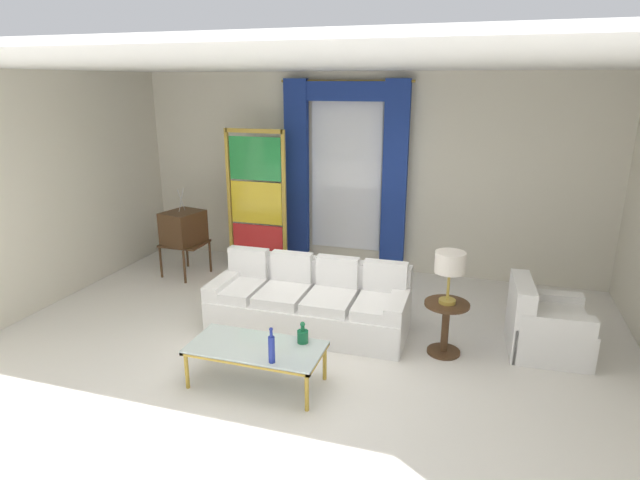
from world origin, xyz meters
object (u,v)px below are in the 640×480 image
(stained_glass_divider, at_px, (257,206))
(couch_white_long, at_px, (310,303))
(bottle_crystal_tall, at_px, (272,348))
(round_side_table, at_px, (445,323))
(coffee_table, at_px, (256,349))
(armchair_white, at_px, (543,327))
(table_lamp_brass, at_px, (450,265))
(bottle_blue_decanter, at_px, (303,335))
(vintage_tv, at_px, (183,229))
(peacock_figurine, at_px, (283,268))

(stained_glass_divider, bearing_deg, couch_white_long, -48.75)
(bottle_crystal_tall, xyz_separation_m, round_side_table, (1.44, 1.41, -0.20))
(coffee_table, height_order, bottle_crystal_tall, bottle_crystal_tall)
(armchair_white, bearing_deg, table_lamp_brass, -160.25)
(bottle_blue_decanter, xyz_separation_m, table_lamp_brass, (1.29, 0.97, 0.54))
(bottle_crystal_tall, height_order, vintage_tv, vintage_tv)
(couch_white_long, relative_size, peacock_figurine, 3.91)
(round_side_table, bearing_deg, table_lamp_brass, 0.00)
(coffee_table, bearing_deg, peacock_figurine, 105.87)
(bottle_crystal_tall, bearing_deg, couch_white_long, 96.01)
(bottle_crystal_tall, relative_size, table_lamp_brass, 0.61)
(vintage_tv, relative_size, peacock_figurine, 2.24)
(couch_white_long, relative_size, vintage_tv, 1.75)
(couch_white_long, relative_size, coffee_table, 1.80)
(bottle_crystal_tall, height_order, armchair_white, armchair_white)
(armchair_white, height_order, round_side_table, armchair_white)
(peacock_figurine, height_order, round_side_table, round_side_table)
(peacock_figurine, xyz_separation_m, table_lamp_brass, (2.45, -1.45, 0.81))
(bottle_blue_decanter, height_order, stained_glass_divider, stained_glass_divider)
(stained_glass_divider, distance_m, peacock_figurine, 1.04)
(couch_white_long, height_order, peacock_figurine, couch_white_long)
(armchair_white, bearing_deg, coffee_table, -150.44)
(table_lamp_brass, bearing_deg, coffee_table, -145.33)
(round_side_table, distance_m, table_lamp_brass, 0.67)
(bottle_blue_decanter, bearing_deg, armchair_white, 30.02)
(table_lamp_brass, bearing_deg, round_side_table, 180.00)
(coffee_table, height_order, round_side_table, round_side_table)
(armchair_white, distance_m, peacock_figurine, 3.63)
(bottle_blue_decanter, xyz_separation_m, armchair_white, (2.31, 1.34, -0.20))
(stained_glass_divider, relative_size, peacock_figurine, 3.67)
(peacock_figurine, bearing_deg, bottle_blue_decanter, -64.49)
(couch_white_long, bearing_deg, bottle_blue_decanter, -74.96)
(coffee_table, bearing_deg, round_side_table, 34.67)
(bottle_blue_decanter, height_order, peacock_figurine, bottle_blue_decanter)
(coffee_table, distance_m, table_lamp_brass, 2.17)
(coffee_table, height_order, table_lamp_brass, table_lamp_brass)
(coffee_table, bearing_deg, armchair_white, 29.56)
(coffee_table, distance_m, stained_glass_divider, 3.28)
(stained_glass_divider, xyz_separation_m, table_lamp_brass, (2.98, -1.76, -0.03))
(armchair_white, relative_size, table_lamp_brass, 1.52)
(vintage_tv, relative_size, round_side_table, 2.26)
(round_side_table, relative_size, table_lamp_brass, 1.04)
(armchair_white, height_order, stained_glass_divider, stained_glass_divider)
(vintage_tv, height_order, peacock_figurine, vintage_tv)
(couch_white_long, distance_m, stained_glass_divider, 2.22)
(couch_white_long, height_order, round_side_table, couch_white_long)
(armchair_white, bearing_deg, stained_glass_divider, 160.78)
(vintage_tv, height_order, armchair_white, vintage_tv)
(bottle_crystal_tall, distance_m, table_lamp_brass, 2.07)
(coffee_table, relative_size, stained_glass_divider, 0.59)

